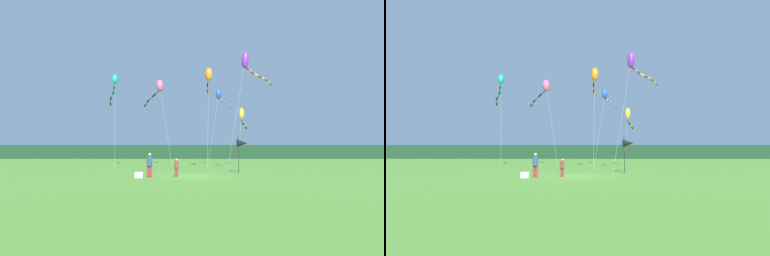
# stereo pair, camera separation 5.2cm
# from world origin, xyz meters

# --- Properties ---
(ground_plane) EXTENTS (120.00, 120.00, 0.00)m
(ground_plane) POSITION_xyz_m (0.00, 0.00, 0.00)
(ground_plane) COLOR #4C842D
(distant_treeline) EXTENTS (108.00, 3.84, 3.36)m
(distant_treeline) POSITION_xyz_m (0.00, 45.00, 1.68)
(distant_treeline) COLOR #1E4228
(distant_treeline) RESTS_ON ground
(person_adult) EXTENTS (0.38, 0.38, 1.73)m
(person_adult) POSITION_xyz_m (-2.96, -1.16, 0.97)
(person_adult) COLOR #B23338
(person_adult) RESTS_ON ground
(person_child) EXTENTS (0.29, 0.29, 1.32)m
(person_child) POSITION_xyz_m (-1.07, -0.66, 0.74)
(person_child) COLOR #B23338
(person_child) RESTS_ON ground
(cooler_box) EXTENTS (0.58, 0.38, 0.41)m
(cooler_box) POSITION_xyz_m (-3.64, -1.36, 0.20)
(cooler_box) COLOR silver
(cooler_box) RESTS_ON ground
(banner_flag_pole) EXTENTS (0.90, 0.70, 3.12)m
(banner_flag_pole) POSITION_xyz_m (4.40, 2.86, 2.53)
(banner_flag_pole) COLOR black
(banner_flag_pole) RESTS_ON ground
(kite_purple) EXTENTS (5.73, 4.70, 11.98)m
(kite_purple) POSITION_xyz_m (5.67, 5.93, 10.80)
(kite_purple) COLOR #B2B2B2
(kite_purple) RESTS_ON ground
(kite_yellow) EXTENTS (3.13, 8.91, 8.06)m
(kite_yellow) POSITION_xyz_m (7.04, 16.77, 6.88)
(kite_yellow) COLOR #B2B2B2
(kite_yellow) RESTS_ON ground
(kite_orange) EXTENTS (0.95, 7.34, 11.43)m
(kite_orange) POSITION_xyz_m (1.87, 9.17, 10.39)
(kite_orange) COLOR #B2B2B2
(kite_orange) RESTS_ON ground
(kite_cyan) EXTENTS (4.16, 10.27, 11.61)m
(kite_cyan) POSITION_xyz_m (-10.11, 12.79, 10.51)
(kite_cyan) COLOR #B2B2B2
(kite_cyan) RESTS_ON ground
(kite_blue) EXTENTS (3.55, 4.57, 10.23)m
(kite_blue) POSITION_xyz_m (3.65, 14.56, 9.34)
(kite_blue) COLOR #B2B2B2
(kite_blue) RESTS_ON ground
(kite_rainbow) EXTENTS (5.02, 8.01, 11.50)m
(kite_rainbow) POSITION_xyz_m (-4.56, 14.36, 10.39)
(kite_rainbow) COLOR #B2B2B2
(kite_rainbow) RESTS_ON ground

